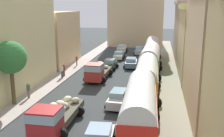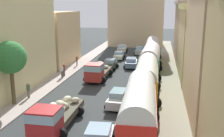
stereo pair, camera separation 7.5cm
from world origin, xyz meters
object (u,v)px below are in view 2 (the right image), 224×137
Objects in this scene: cargo_truck_1 at (97,71)px; car_5 at (131,63)px; car_0 at (111,64)px; parked_bus_2 at (150,59)px; car_4 at (118,98)px; car_2 at (122,48)px; car_6 at (140,50)px; pedestrian_2 at (64,69)px; pedestrian_1 at (28,90)px; parked_bus_1 at (146,77)px; parked_bus_3 at (152,49)px; car_1 at (119,55)px; pedestrian_3 at (62,71)px; cargo_truck_0 at (54,116)px; pedestrian_4 at (77,60)px; parked_bus_0 at (139,108)px.

car_5 is (3.46, 8.48, -0.56)m from cargo_truck_1.
parked_bus_2 is at bearing -25.67° from car_0.
car_4 is at bearing -101.77° from parked_bus_2.
parked_bus_2 is 2.21× the size of car_2.
pedestrian_2 is at bearing -114.85° from car_6.
pedestrian_1 is (-9.45, 0.25, 0.21)m from car_4.
pedestrian_2 is (-5.41, -5.51, 0.27)m from car_0.
cargo_truck_1 is 1.83× the size of car_0.
parked_bus_1 is at bearing 49.86° from car_4.
parked_bus_2 reaches higher than parked_bus_3.
car_1 is 23.20m from car_4.
car_0 is (-6.07, 11.92, -1.47)m from parked_bus_1.
car_2 is 2.19× the size of pedestrian_2.
parked_bus_3 is 6.56m from car_1.
car_1 is at bearing 69.78° from pedestrian_3.
cargo_truck_0 is at bearing -109.85° from parked_bus_2.
car_5 is (-3.10, 4.74, -1.59)m from parked_bus_2.
car_6 is 2.32× the size of pedestrian_2.
parked_bus_2 is 6.91m from car_0.
cargo_truck_1 reaches higher than car_6.
car_0 is 2.09× the size of pedestrian_4.
car_1 is 1.03× the size of car_5.
parked_bus_3 is 14.36m from cargo_truck_1.
car_6 is (-0.15, 28.43, 0.00)m from car_4.
parked_bus_1 is 11.19m from cargo_truck_0.
car_4 is 2.22× the size of pedestrian_2.
cargo_truck_0 reaches higher than car_2.
parked_bus_1 is 4.76× the size of pedestrian_2.
cargo_truck_1 reaches higher than pedestrian_1.
cargo_truck_0 is 4.05× the size of pedestrian_4.
parked_bus_0 reaches higher than cargo_truck_1.
cargo_truck_0 is 23.04m from car_5.
parked_bus_0 reaches higher than car_2.
car_5 reaches higher than car_1.
car_1 is 6.90m from car_5.
parked_bus_2 reaches higher than car_6.
pedestrian_3 reaches higher than pedestrian_1.
pedestrian_1 is at bearing -99.99° from car_2.
cargo_truck_0 is 1.93× the size of car_0.
car_6 is at bearing 71.74° from pedestrian_1.
cargo_truck_0 is at bearing -98.51° from car_5.
parked_bus_2 is 4.83× the size of pedestrian_2.
parked_bus_0 is 29.64m from car_1.
parked_bus_0 reaches higher than car_4.
car_4 reaches higher than car_5.
pedestrian_2 is at bearing 133.83° from car_4.
parked_bus_0 reaches higher than parked_bus_3.
parked_bus_3 reaches higher than car_1.
cargo_truck_0 is 14.30m from cargo_truck_1.
car_5 is 11.70m from pedestrian_3.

